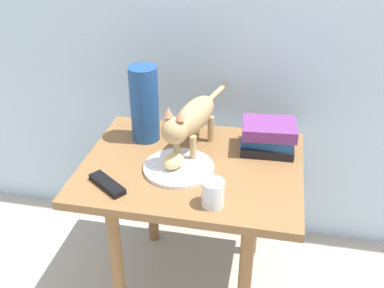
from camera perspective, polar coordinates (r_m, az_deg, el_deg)
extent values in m
plane|color=#B2A899|center=(1.94, 0.00, -16.90)|extent=(6.00, 6.00, 0.00)
cube|color=olive|center=(1.58, 0.00, -2.98)|extent=(0.76, 0.59, 0.03)
cylinder|color=olive|center=(1.65, -9.42, -14.69)|extent=(0.04, 0.04, 0.54)
cylinder|color=olive|center=(1.57, 6.61, -17.05)|extent=(0.04, 0.04, 0.54)
cylinder|color=olive|center=(1.96, -5.09, -5.79)|extent=(0.04, 0.04, 0.54)
cylinder|color=olive|center=(1.90, 7.94, -7.31)|extent=(0.04, 0.04, 0.54)
cylinder|color=white|center=(1.54, -1.68, -2.99)|extent=(0.24, 0.24, 0.01)
ellipsoid|color=#E0BC7A|center=(1.51, -2.36, -2.18)|extent=(0.09, 0.10, 0.05)
cylinder|color=tan|center=(1.56, 0.00, -0.62)|extent=(0.02, 0.02, 0.10)
cylinder|color=tan|center=(1.58, -1.95, -0.13)|extent=(0.02, 0.02, 0.10)
cylinder|color=tan|center=(1.68, 2.39, 1.91)|extent=(0.02, 0.02, 0.10)
cylinder|color=tan|center=(1.70, 0.55, 2.33)|extent=(0.02, 0.02, 0.10)
ellipsoid|color=tan|center=(1.60, 0.37, 3.60)|extent=(0.15, 0.27, 0.11)
sphere|color=tan|center=(1.47, -2.20, 1.71)|extent=(0.09, 0.09, 0.09)
cone|color=#DD8460|center=(1.43, -1.47, 3.72)|extent=(0.03, 0.03, 0.03)
cone|color=#DD8460|center=(1.45, -3.02, 4.06)|extent=(0.03, 0.03, 0.03)
cylinder|color=tan|center=(1.76, 3.24, 6.56)|extent=(0.06, 0.16, 0.02)
cube|color=black|center=(1.66, 9.49, -0.34)|extent=(0.19, 0.14, 0.03)
cube|color=#1E4C8C|center=(1.65, 9.55, 0.90)|extent=(0.19, 0.15, 0.04)
cube|color=#72337A|center=(1.63, 9.69, 1.93)|extent=(0.20, 0.16, 0.04)
cylinder|color=navy|center=(1.67, -6.01, 5.02)|extent=(0.10, 0.10, 0.29)
cylinder|color=silver|center=(1.36, 2.64, -6.20)|extent=(0.07, 0.07, 0.08)
cylinder|color=silver|center=(1.37, 2.62, -6.88)|extent=(0.06, 0.06, 0.04)
cube|color=black|center=(1.48, -10.63, -4.98)|extent=(0.15, 0.12, 0.02)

